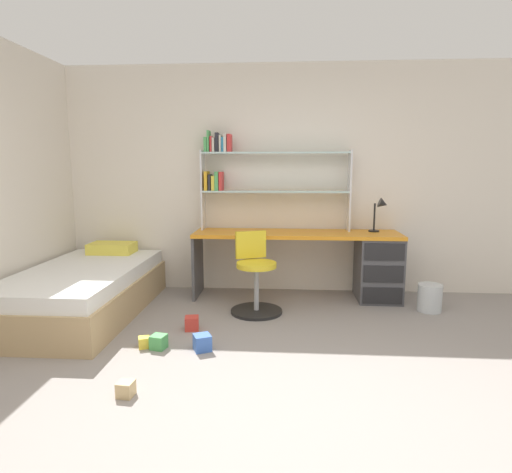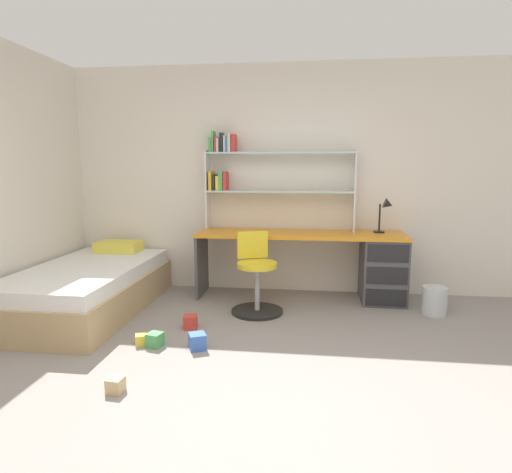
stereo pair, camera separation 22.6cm
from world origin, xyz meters
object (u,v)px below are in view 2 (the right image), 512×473
Objects in this scene: bookshelf_hutch at (257,172)px; toy_block_red_3 at (190,322)px; desk_lamp at (386,210)px; toy_block_natural_4 at (115,385)px; toy_block_green_2 at (155,340)px; swivel_chair at (256,281)px; waste_bin at (434,301)px; bed_platform at (88,288)px; toy_block_yellow_0 at (141,340)px; desk at (356,262)px; toy_block_blue_1 at (197,341)px.

bookshelf_hutch is 13.79× the size of toy_block_red_3.
desk_lamp reaches higher than toy_block_natural_4.
toy_block_green_2 is 0.46m from toy_block_red_3.
swivel_chair is 8.17× the size of toy_block_natural_4.
swivel_chair is at bearing 53.39° from toy_block_green_2.
toy_block_green_2 is (-0.64, -1.67, -1.34)m from bookshelf_hutch.
bookshelf_hutch is at bearing 163.30° from waste_bin.
desk_lamp is 0.19× the size of bed_platform.
waste_bin is (3.48, 0.33, -0.10)m from bed_platform.
bed_platform is 1.18m from toy_block_yellow_0.
toy_block_red_3 is at bearing -148.67° from desk_lamp.
bookshelf_hutch is at bearing 69.65° from toy_block_red_3.
toy_block_red_3 reaches higher than toy_block_yellow_0.
desk_lamp is 2.76m from toy_block_green_2.
toy_block_green_2 is (0.12, -0.01, 0.01)m from toy_block_yellow_0.
swivel_chair is 1.72m from bed_platform.
toy_block_green_2 is (-1.75, -1.50, -0.38)m from desk.
toy_block_red_3 is (-0.18, 0.44, -0.00)m from toy_block_blue_1.
swivel_chair is at bearing -175.19° from waste_bin.
bookshelf_hutch reaches higher than waste_bin.
desk is at bearing 27.25° from swivel_chair.
toy_block_green_2 is 0.93× the size of toy_block_red_3.
toy_block_blue_1 reaches higher than toy_block_red_3.
toy_block_blue_1 is 0.82m from toy_block_natural_4.
desk_lamp is at bearing 14.43° from bed_platform.
waste_bin is at bearing 22.87° from toy_block_yellow_0.
swivel_chair is 1.87m from toy_block_natural_4.
toy_block_blue_1 is at bearing -2.40° from toy_block_yellow_0.
toy_block_red_3 is 1.23× the size of toy_block_natural_4.
desk reaches higher than toy_block_natural_4.
bed_platform is 7.28× the size of waste_bin.
toy_block_yellow_0 is at bearing -157.13° from waste_bin.
toy_block_green_2 reaches higher than toy_block_yellow_0.
desk_lamp is 1.06m from waste_bin.
swivel_chair is 6.64× the size of toy_block_red_3.
toy_block_natural_4 is (-0.63, -2.41, -1.35)m from bookshelf_hutch.
desk reaches higher than waste_bin.
toy_block_red_3 is (-1.58, -1.07, -0.37)m from desk.
toy_block_red_3 is 1.18m from toy_block_natural_4.
toy_block_blue_1 reaches higher than toy_block_green_2.
bed_platform reaches higher than toy_block_red_3.
swivel_chair is at bearing 69.82° from toy_block_blue_1.
bookshelf_hutch reaches higher than toy_block_red_3.
bed_platform is 1.84m from toy_block_natural_4.
toy_block_blue_1 is (-2.13, -1.12, -0.07)m from waste_bin.
toy_block_natural_4 is (0.13, -0.76, 0.00)m from toy_block_yellow_0.
bookshelf_hutch reaches higher than desk_lamp.
waste_bin is 2.41m from toy_block_blue_1.
desk_lamp is 3.87× the size of toy_block_natural_4.
toy_block_red_3 is at bearing 112.50° from toy_block_blue_1.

